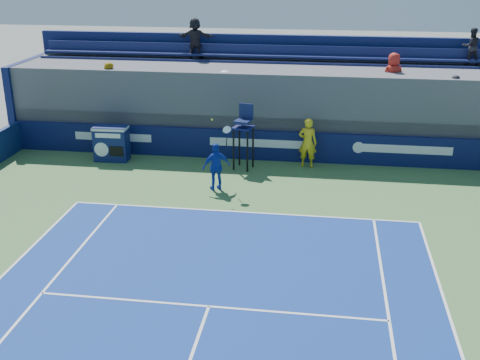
# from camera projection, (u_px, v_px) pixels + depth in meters

# --- Properties ---
(ball_person) EXTENTS (0.76, 0.55, 1.92)m
(ball_person) POSITION_uv_depth(u_px,v_px,m) (308.00, 143.00, 22.76)
(ball_person) COLOR gold
(ball_person) RESTS_ON apron
(back_hoarding) EXTENTS (20.40, 0.21, 1.20)m
(back_hoarding) POSITION_uv_depth(u_px,v_px,m) (260.00, 145.00, 23.68)
(back_hoarding) COLOR #0B1342
(back_hoarding) RESTS_ON ground
(match_clock) EXTENTS (1.34, 0.76, 1.40)m
(match_clock) POSITION_uv_depth(u_px,v_px,m) (111.00, 142.00, 23.58)
(match_clock) COLOR #0F1A4E
(match_clock) RESTS_ON ground
(umpire_chair) EXTENTS (0.85, 0.85, 2.48)m
(umpire_chair) POSITION_uv_depth(u_px,v_px,m) (244.00, 130.00, 22.41)
(umpire_chair) COLOR black
(umpire_chair) RESTS_ON ground
(tennis_player) EXTENTS (1.06, 0.82, 2.57)m
(tennis_player) POSITION_uv_depth(u_px,v_px,m) (216.00, 167.00, 20.58)
(tennis_player) COLOR #1431A5
(tennis_player) RESTS_ON apron
(stadium_seating) EXTENTS (21.00, 4.05, 5.13)m
(stadium_seating) POSITION_uv_depth(u_px,v_px,m) (266.00, 102.00, 25.14)
(stadium_seating) COLOR #59595E
(stadium_seating) RESTS_ON ground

